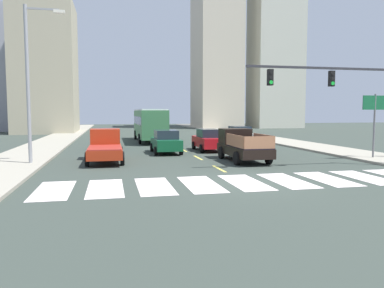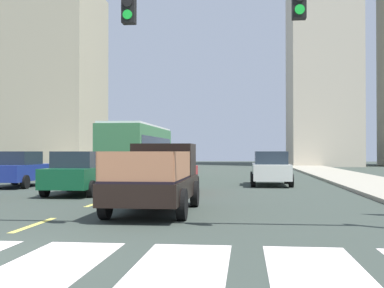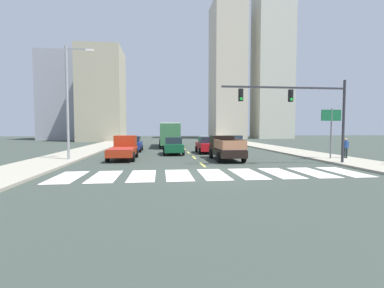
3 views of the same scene
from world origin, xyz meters
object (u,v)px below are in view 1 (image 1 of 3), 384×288
(pickup_dark, at_px, (105,146))
(traffic_signal_gantry, at_px, (350,91))
(sedan_far, at_px, (166,142))
(sedan_near_left, at_px, (107,139))
(direction_sign_green, at_px, (374,112))
(city_bus, at_px, (149,123))
(streetlight_left, at_px, (31,78))
(pickup_stakebed, at_px, (241,146))
(sedan_mid, at_px, (239,135))
(sedan_near_right, at_px, (209,140))

(pickup_dark, distance_m, traffic_signal_gantry, 14.63)
(sedan_far, xyz_separation_m, sedan_near_left, (-4.33, 3.85, 0.00))
(sedan_near_left, xyz_separation_m, direction_sign_green, (16.82, -10.36, 2.17))
(city_bus, xyz_separation_m, sedan_near_left, (-4.26, -7.48, -1.09))
(city_bus, relative_size, streetlight_left, 1.20)
(pickup_stakebed, xyz_separation_m, city_bus, (-4.13, 16.43, 1.02))
(sedan_mid, xyz_separation_m, sedan_near_left, (-12.21, -2.30, 0.00))
(pickup_dark, xyz_separation_m, streetlight_left, (-4.01, -1.00, 4.05))
(sedan_near_left, height_order, traffic_signal_gantry, traffic_signal_gantry)
(city_bus, xyz_separation_m, direction_sign_green, (12.55, -17.84, 1.08))
(sedan_near_right, distance_m, streetlight_left, 13.83)
(sedan_near_right, relative_size, direction_sign_green, 1.05)
(pickup_stakebed, bearing_deg, direction_sign_green, -9.61)
(pickup_dark, bearing_deg, city_bus, 74.46)
(direction_sign_green, bearing_deg, city_bus, 125.13)
(city_bus, bearing_deg, traffic_signal_gantry, -66.46)
(direction_sign_green, bearing_deg, sedan_near_right, 139.89)
(sedan_near_right, relative_size, sedan_near_left, 1.00)
(sedan_near_right, xyz_separation_m, direction_sign_green, (8.94, -7.53, 2.17))
(pickup_dark, xyz_separation_m, sedan_far, (4.34, 3.69, -0.06))
(sedan_far, bearing_deg, sedan_mid, 39.34)
(city_bus, height_order, traffic_signal_gantry, traffic_signal_gantry)
(traffic_signal_gantry, distance_m, direction_sign_green, 4.63)
(streetlight_left, bearing_deg, direction_sign_green, -4.98)
(sedan_mid, bearing_deg, pickup_stakebed, -109.19)
(pickup_stakebed, relative_size, sedan_near_right, 1.18)
(pickup_stakebed, bearing_deg, pickup_dark, 170.36)
(sedan_far, relative_size, sedan_near_right, 1.00)
(pickup_dark, xyz_separation_m, traffic_signal_gantry, (13.19, -5.42, 3.28))
(sedan_near_left, relative_size, direction_sign_green, 1.05)
(sedan_near_left, relative_size, streetlight_left, 0.49)
(pickup_stakebed, distance_m, pickup_dark, 8.53)
(pickup_dark, distance_m, city_bus, 15.66)
(pickup_stakebed, relative_size, city_bus, 0.48)
(city_bus, distance_m, sedan_near_right, 10.99)
(sedan_near_right, bearing_deg, direction_sign_green, -39.55)
(sedan_far, relative_size, sedan_near_left, 1.00)
(sedan_far, xyz_separation_m, streetlight_left, (-8.35, -4.70, 4.11))
(pickup_stakebed, xyz_separation_m, direction_sign_green, (8.42, -1.41, 2.10))
(sedan_far, distance_m, streetlight_left, 10.42)
(sedan_far, bearing_deg, pickup_stakebed, -50.07)
(sedan_near_right, bearing_deg, sedan_near_left, 160.77)
(pickup_dark, bearing_deg, sedan_near_right, 31.17)
(sedan_near_right, bearing_deg, traffic_signal_gantry, -61.87)
(traffic_signal_gantry, bearing_deg, streetlight_left, 165.58)
(city_bus, relative_size, sedan_near_left, 2.45)
(sedan_near_left, bearing_deg, city_bus, 62.68)
(sedan_near_left, xyz_separation_m, streetlight_left, (-4.02, -8.54, 4.11))
(sedan_mid, bearing_deg, city_bus, 146.45)
(pickup_dark, distance_m, sedan_near_left, 7.54)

